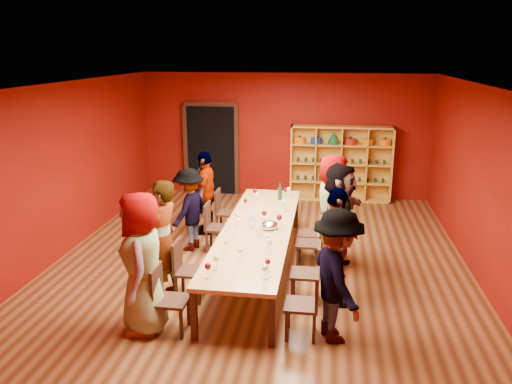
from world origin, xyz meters
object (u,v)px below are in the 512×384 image
person_right_1 (335,247)px  spittoon_bowl (269,225)px  chair_person_left_0 (165,296)px  chair_person_right_2 (314,240)px  wine_bottle (280,193)px  person_right_2 (339,218)px  chair_person_left_3 (213,224)px  person_left_3 (189,210)px  chair_person_right_1 (311,270)px  person_right_3 (332,208)px  tasting_table (258,230)px  person_left_0 (142,263)px  chair_person_right_3 (315,230)px  chair_person_right_0 (308,301)px  person_left_4 (206,193)px  person_right_0 (337,276)px  chair_person_left_1 (185,267)px  person_left_1 (162,240)px  shelving_unit (341,160)px

person_right_1 → spittoon_bowl: size_ratio=6.31×
chair_person_left_0 → chair_person_right_2: bearing=50.6°
chair_person_left_0 → person_right_1: 2.42m
wine_bottle → person_right_2: bearing=-51.6°
chair_person_left_0 → chair_person_left_3: size_ratio=1.00×
chair_person_left_0 → chair_person_left_3: same height
person_left_3 → chair_person_right_2: size_ratio=1.70×
chair_person_right_1 → chair_person_right_2: same height
person_right_1 → spittoon_bowl: 1.38m
person_right_3 → chair_person_right_2: bearing=156.3°
tasting_table → person_left_0: person_left_0 is taller
tasting_table → person_left_3: person_left_3 is taller
chair_person_right_3 → spittoon_bowl: size_ratio=3.25×
chair_person_right_2 → person_right_3: 0.70m
chair_person_left_0 → chair_person_right_0: bearing=4.2°
person_left_4 → person_right_0: (2.51, -3.46, 0.03)m
person_right_1 → chair_person_left_1: bearing=88.8°
chair_person_left_1 → person_left_1: (-0.32, 0.00, 0.40)m
tasting_table → person_left_0: size_ratio=2.41×
person_right_0 → person_right_2: person_right_2 is taller
shelving_unit → wine_bottle: (-1.19, -2.71, -0.11)m
chair_person_right_1 → chair_person_right_3: (0.00, 1.63, 0.00)m
person_left_0 → person_left_4: size_ratio=1.13×
person_left_0 → chair_person_right_3: size_ratio=2.10×
tasting_table → person_right_2: 1.34m
person_right_1 → chair_person_left_3: bearing=46.5°
person_left_1 → chair_person_left_3: person_left_1 is taller
person_left_4 → person_right_2: size_ratio=0.91×
shelving_unit → chair_person_right_1: bearing=-95.3°
person_left_1 → person_left_3: size_ratio=1.18×
chair_person_right_0 → chair_person_right_2: (0.00, 2.08, 0.00)m
chair_person_right_1 → wine_bottle: wine_bottle is taller
chair_person_right_0 → chair_person_right_1: size_ratio=1.00×
chair_person_left_3 → chair_person_right_0: (1.82, -2.60, 0.00)m
person_left_0 → person_right_2: 3.34m
chair_person_left_3 → chair_person_right_2: bearing=-15.8°
person_right_0 → chair_person_right_1: bearing=-0.1°
person_left_1 → person_right_3: 3.01m
person_left_0 → person_right_3: (2.38, 2.68, -0.01)m
chair_person_left_0 → person_left_1: size_ratio=0.50×
person_left_0 → person_right_0: person_left_0 is taller
chair_person_left_0 → chair_person_left_3: 2.73m
chair_person_left_1 → person_left_3: bearing=103.4°
shelving_unit → person_right_3: person_right_3 is taller
spittoon_bowl → wine_bottle: (0.00, 1.65, 0.06)m
shelving_unit → person_right_0: bearing=-91.3°
chair_person_left_1 → person_right_0: (2.17, -0.76, 0.36)m
person_right_0 → chair_person_right_3: 2.60m
chair_person_right_0 → chair_person_right_2: size_ratio=1.00×
chair_person_right_3 → person_right_3: bearing=-0.0°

